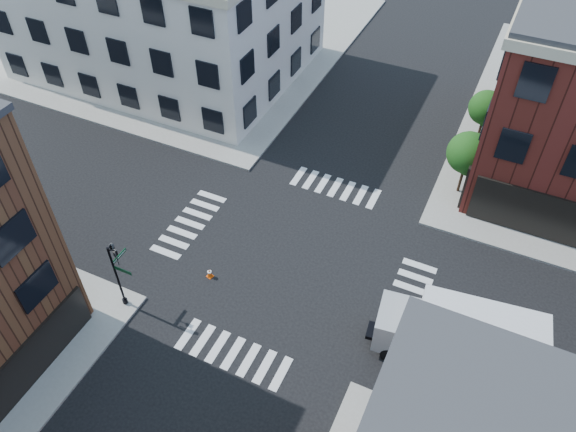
{
  "coord_description": "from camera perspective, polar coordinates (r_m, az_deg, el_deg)",
  "views": [
    {
      "loc": [
        9.06,
        -19.7,
        25.0
      ],
      "look_at": [
        -0.62,
        0.9,
        2.5
      ],
      "focal_mm": 35.0,
      "sensor_mm": 36.0,
      "label": 1
    }
  ],
  "objects": [
    {
      "name": "ground",
      "position": [
        33.09,
        0.32,
        -4.39
      ],
      "size": [
        120.0,
        120.0,
        0.0
      ],
      "primitive_type": "plane",
      "color": "black",
      "rests_on": "ground"
    },
    {
      "name": "sidewalk_nw",
      "position": [
        56.4,
        -10.61,
        17.71
      ],
      "size": [
        30.0,
        30.0,
        0.15
      ],
      "primitive_type": "cube",
      "color": "gray",
      "rests_on": "ground"
    },
    {
      "name": "building_nw",
      "position": [
        49.42,
        -12.73,
        20.42
      ],
      "size": [
        22.0,
        16.0,
        11.0
      ],
      "primitive_type": "cube",
      "color": "silver",
      "rests_on": "ground"
    },
    {
      "name": "tree_near",
      "position": [
        36.88,
        17.89,
        5.91
      ],
      "size": [
        2.69,
        2.69,
        4.49
      ],
      "color": "black",
      "rests_on": "ground"
    },
    {
      "name": "tree_far",
      "position": [
        42.01,
        19.53,
        10.16
      ],
      "size": [
        2.43,
        2.43,
        4.07
      ],
      "color": "black",
      "rests_on": "ground"
    },
    {
      "name": "signal_pole",
      "position": [
        30.15,
        -16.92,
        -5.22
      ],
      "size": [
        1.29,
        1.24,
        4.6
      ],
      "color": "black",
      "rests_on": "ground"
    },
    {
      "name": "box_truck",
      "position": [
        28.82,
        17.27,
        -11.71
      ],
      "size": [
        8.26,
        3.4,
        3.65
      ],
      "rotation": [
        0.0,
        0.0,
        0.13
      ],
      "color": "silver",
      "rests_on": "ground"
    },
    {
      "name": "traffic_cone",
      "position": [
        32.33,
        -7.97,
        -5.76
      ],
      "size": [
        0.42,
        0.42,
        0.63
      ],
      "rotation": [
        0.0,
        0.0,
        -0.29
      ],
      "color": "#E34D0A",
      "rests_on": "ground"
    }
  ]
}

